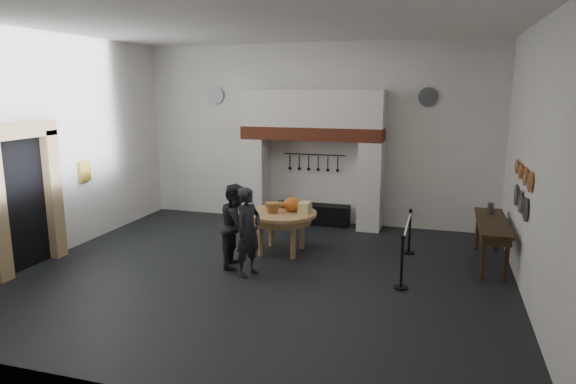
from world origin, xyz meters
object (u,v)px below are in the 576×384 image
(visitor_far, at_px, (236,225))
(barrier_post_far, at_px, (410,233))
(iron_range, at_px, (312,214))
(barrier_post_near, at_px, (402,264))
(visitor_near, at_px, (248,232))
(side_table, at_px, (492,222))
(work_table, at_px, (282,213))

(visitor_far, relative_size, barrier_post_far, 1.81)
(iron_range, distance_m, barrier_post_near, 4.51)
(iron_range, distance_m, visitor_far, 3.57)
(visitor_near, relative_size, side_table, 0.75)
(iron_range, distance_m, work_table, 2.50)
(barrier_post_far, bearing_deg, work_table, -164.85)
(visitor_far, bearing_deg, iron_range, -19.06)
(work_table, xyz_separation_m, visitor_near, (-0.19, -1.44, -0.01))
(visitor_near, bearing_deg, work_table, 12.48)
(work_table, distance_m, barrier_post_near, 2.92)
(side_table, bearing_deg, visitor_far, -162.96)
(iron_range, relative_size, visitor_near, 1.15)
(side_table, bearing_deg, barrier_post_far, 169.50)
(barrier_post_far, bearing_deg, side_table, -10.50)
(side_table, xyz_separation_m, barrier_post_far, (-1.56, 0.29, -0.42))
(work_table, distance_m, visitor_near, 1.45)
(side_table, xyz_separation_m, barrier_post_near, (-1.56, -1.71, -0.42))
(barrier_post_near, distance_m, barrier_post_far, 2.00)
(visitor_near, xyz_separation_m, side_table, (4.34, 1.85, 0.04))
(visitor_near, relative_size, barrier_post_far, 1.84)
(visitor_near, bearing_deg, side_table, -46.95)
(iron_range, height_order, barrier_post_far, barrier_post_far)
(side_table, bearing_deg, visitor_near, -156.87)
(work_table, bearing_deg, barrier_post_far, 15.15)
(visitor_near, height_order, barrier_post_near, visitor_near)
(work_table, height_order, side_table, side_table)
(visitor_near, xyz_separation_m, visitor_far, (-0.40, 0.40, -0.02))
(work_table, distance_m, side_table, 4.17)
(iron_range, height_order, work_table, work_table)
(work_table, distance_m, barrier_post_far, 2.70)
(visitor_near, relative_size, visitor_far, 1.02)
(visitor_far, distance_m, barrier_post_near, 3.20)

